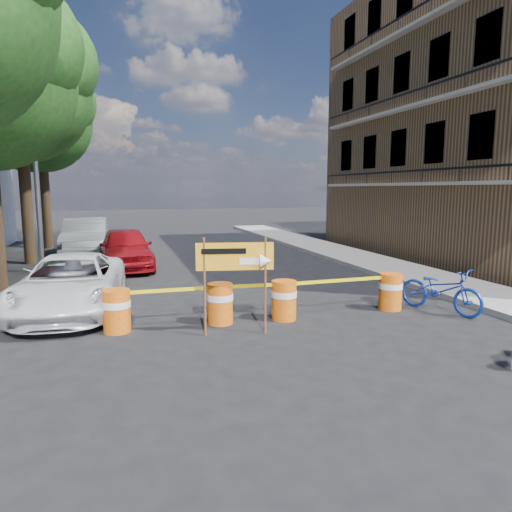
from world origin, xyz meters
TOP-DOWN VIEW (x-y plane):
  - ground at (0.00, 0.00)m, footprint 120.00×120.00m
  - sidewalk_east at (6.20, 6.00)m, footprint 2.40×40.00m
  - apartment_building at (12.00, 8.00)m, footprint 8.00×16.00m
  - tree_mid_b at (-6.73, 12.00)m, footprint 5.67×5.40m
  - tree_far at (-6.74, 17.00)m, footprint 5.04×4.80m
  - streetlamp at (-5.93, 9.50)m, footprint 1.25×0.18m
  - barrel_far_left at (-3.46, 1.81)m, footprint 0.58×0.58m
  - barrel_mid_left at (-1.27, 1.79)m, footprint 0.58×0.58m
  - barrel_mid_right at (0.18, 1.67)m, footprint 0.58×0.58m
  - barrel_far_right at (3.00, 1.75)m, footprint 0.58×0.58m
  - detour_sign at (-0.93, 0.89)m, footprint 1.54×0.45m
  - bicycle at (4.03, 1.20)m, footprint 1.10×1.29m
  - suv_white at (-4.53, 3.84)m, footprint 2.65×5.08m
  - sedan_red at (-3.15, 9.72)m, footprint 2.03×4.59m
  - sedan_silver at (-4.80, 13.63)m, footprint 1.80×5.12m

SIDE VIEW (x-z plane):
  - ground at x=0.00m, z-range 0.00..0.00m
  - sidewalk_east at x=6.20m, z-range 0.00..0.15m
  - barrel_far_left at x=-3.46m, z-range 0.02..0.92m
  - barrel_mid_left at x=-1.27m, z-range 0.02..0.92m
  - barrel_mid_right at x=0.18m, z-range 0.02..0.92m
  - barrel_far_right at x=3.00m, z-range 0.02..0.92m
  - suv_white at x=-4.53m, z-range 0.00..1.37m
  - sedan_red at x=-3.15m, z-range 0.00..1.54m
  - sedan_silver at x=-4.80m, z-range 0.00..1.68m
  - bicycle at x=4.03m, z-range 0.00..2.08m
  - detour_sign at x=-0.93m, z-range 0.47..2.48m
  - streetlamp at x=-5.93m, z-range 0.38..8.38m
  - apartment_building at x=12.00m, z-range 0.00..12.00m
  - tree_far at x=-6.74m, z-range 1.80..10.64m
  - tree_mid_b at x=-6.73m, z-range 1.90..11.53m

